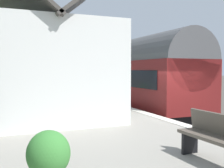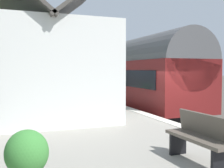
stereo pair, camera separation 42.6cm
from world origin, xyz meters
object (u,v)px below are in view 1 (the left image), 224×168
object	(u,v)px
bench_mid_platform	(214,136)
bench_near_building	(59,87)
planter_edge_far	(49,159)
station_building	(45,68)
lamp_post_platform	(86,52)
planter_under_sign	(56,91)
train	(141,76)
station_sign_board	(79,77)

from	to	relation	value
bench_mid_platform	bench_near_building	world-z (taller)	same
bench_near_building	planter_edge_far	xyz separation A→B (m)	(-14.24, 2.94, -0.02)
station_building	planter_edge_far	bearing A→B (deg)	171.98
bench_near_building	lamp_post_platform	distance (m)	3.88
lamp_post_platform	planter_under_sign	bearing A→B (deg)	69.85
train	planter_under_sign	size ratio (longest dim) A/B	11.32
planter_edge_far	lamp_post_platform	bearing A→B (deg)	-19.21
train	bench_near_building	distance (m)	6.11
planter_under_sign	planter_edge_far	distance (m)	12.01
station_sign_board	bench_mid_platform	bearing A→B (deg)	175.83
bench_mid_platform	station_sign_board	bearing A→B (deg)	-4.17
lamp_post_platform	station_building	bearing A→B (deg)	148.50
train	station_sign_board	size ratio (longest dim) A/B	5.79
station_building	planter_edge_far	xyz separation A→B (m)	(-6.28, 0.88, -1.28)
bench_near_building	planter_edge_far	bearing A→B (deg)	168.34
bench_mid_platform	bench_near_building	xyz separation A→B (m)	(14.15, 0.00, 0.00)
planter_edge_far	lamp_post_platform	size ratio (longest dim) A/B	0.22
bench_mid_platform	train	bearing A→B (deg)	-21.16
station_sign_board	planter_under_sign	bearing A→B (deg)	118.77
station_building	train	bearing A→B (deg)	-61.23
train	station_building	size ratio (longest dim) A/B	1.48
bench_near_building	planter_under_sign	size ratio (longest dim) A/B	1.76
train	lamp_post_platform	distance (m)	3.48
station_building	planter_edge_far	world-z (taller)	station_building
bench_near_building	planter_under_sign	world-z (taller)	bench_near_building
train	lamp_post_platform	world-z (taller)	lamp_post_platform
station_building	bench_near_building	size ratio (longest dim) A/B	4.35
station_building	bench_near_building	xyz separation A→B (m)	(7.96, -2.06, -1.26)
train	lamp_post_platform	bearing A→B (deg)	55.38
lamp_post_platform	station_sign_board	size ratio (longest dim) A/B	2.46
train	bench_near_building	bearing A→B (deg)	36.51
station_building	planter_under_sign	world-z (taller)	station_building
train	planter_edge_far	world-z (taller)	train
station_building	bench_mid_platform	world-z (taller)	station_building
lamp_post_platform	station_sign_board	world-z (taller)	lamp_post_platform
train	planter_under_sign	distance (m)	4.98
bench_mid_platform	station_sign_board	size ratio (longest dim) A/B	0.90
station_building	lamp_post_platform	bearing A→B (deg)	-31.50
planter_edge_far	station_sign_board	size ratio (longest dim) A/B	0.55
station_building	station_sign_board	bearing A→B (deg)	-24.96
planter_edge_far	station_sign_board	bearing A→B (deg)	-16.94
bench_near_building	planter_under_sign	xyz separation A→B (m)	(-2.44, 0.66, -0.05)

